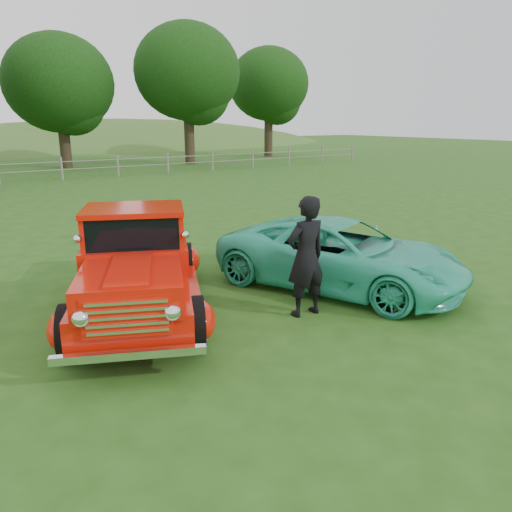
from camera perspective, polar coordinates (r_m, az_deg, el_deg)
ground at (r=7.09m, az=-1.74°, el=-10.54°), size 140.00×140.00×0.00m
tree_near_east at (r=35.46m, az=-21.60°, el=17.86°), size 6.80×6.80×8.33m
tree_mid_east at (r=36.43m, az=-7.87°, el=20.11°), size 7.20×7.20×9.44m
tree_far_east at (r=43.65m, az=1.47°, el=19.02°), size 6.60×6.60×8.86m
red_pickup at (r=8.29m, az=-13.41°, el=-1.16°), size 3.64×5.26×1.78m
teal_sedan at (r=9.48m, az=9.63°, el=0.17°), size 3.77×5.11×1.29m
man at (r=7.98m, az=5.73°, el=-0.09°), size 0.73×0.50×1.96m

